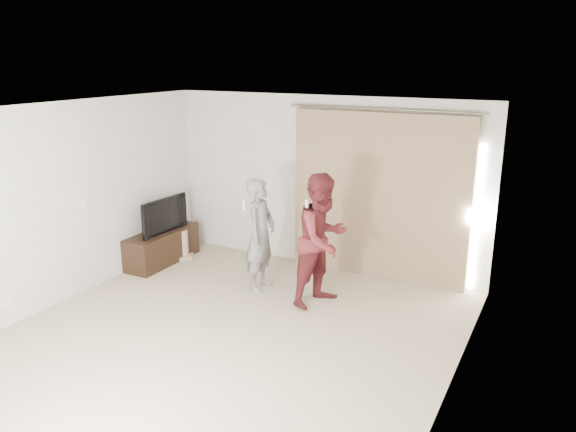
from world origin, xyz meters
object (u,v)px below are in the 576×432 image
at_px(tv_console, 162,247).
at_px(tv, 160,215).
at_px(person_man, 260,235).
at_px(person_woman, 323,240).

relative_size(tv_console, tv, 1.39).
xyz_separation_m(tv_console, person_man, (1.90, -0.19, 0.53)).
bearing_deg(person_woman, tv, 175.54).
bearing_deg(person_woman, person_man, 177.77).
height_order(tv, person_man, person_man).
distance_m(tv, person_woman, 2.86).
xyz_separation_m(tv, person_man, (1.90, -0.19, 0.01)).
xyz_separation_m(tv_console, person_woman, (2.85, -0.22, 0.62)).
height_order(tv_console, tv, tv).
height_order(person_man, person_woman, person_woman).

